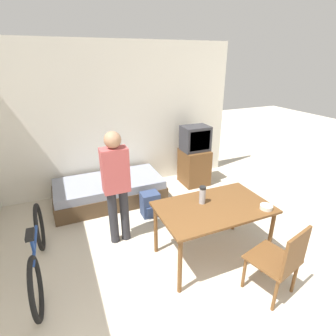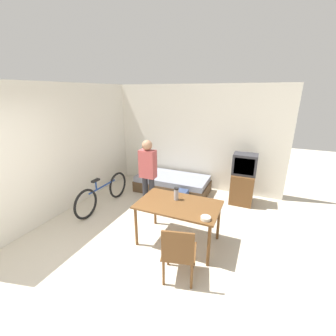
# 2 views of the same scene
# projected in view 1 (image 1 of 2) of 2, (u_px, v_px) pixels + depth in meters

# --- Properties ---
(wall_back) EXTENTS (4.96, 0.06, 2.70)m
(wall_back) POSITION_uv_depth(u_px,v_px,m) (108.00, 120.00, 4.79)
(wall_back) COLOR silver
(wall_back) RESTS_ON ground_plane
(daybed) EXTENTS (1.89, 0.93, 0.42)m
(daybed) POSITION_uv_depth(u_px,v_px,m) (110.00, 191.00, 4.68)
(daybed) COLOR #4C3823
(daybed) RESTS_ON ground_plane
(tv) EXTENTS (0.52, 0.54, 1.20)m
(tv) POSITION_uv_depth(u_px,v_px,m) (195.00, 157.00, 5.24)
(tv) COLOR brown
(tv) RESTS_ON ground_plane
(dining_table) EXTENTS (1.37, 0.84, 0.75)m
(dining_table) POSITION_uv_depth(u_px,v_px,m) (213.00, 212.00, 3.19)
(dining_table) COLOR brown
(dining_table) RESTS_ON ground_plane
(wooden_chair) EXTENTS (0.56, 0.56, 0.89)m
(wooden_chair) POSITION_uv_depth(u_px,v_px,m) (282.00, 259.00, 2.69)
(wooden_chair) COLOR brown
(wooden_chair) RESTS_ON ground_plane
(bicycle) EXTENTS (0.08, 1.74, 0.74)m
(bicycle) POSITION_uv_depth(u_px,v_px,m) (38.00, 252.00, 3.02)
(bicycle) COLOR black
(bicycle) RESTS_ON ground_plane
(person_standing) EXTENTS (0.34, 0.21, 1.59)m
(person_standing) POSITION_uv_depth(u_px,v_px,m) (116.00, 182.00, 3.40)
(person_standing) COLOR #28282D
(person_standing) RESTS_ON ground_plane
(thermos_flask) EXTENTS (0.08, 0.08, 0.23)m
(thermos_flask) POSITION_uv_depth(u_px,v_px,m) (202.00, 194.00, 3.19)
(thermos_flask) COLOR #99999E
(thermos_flask) RESTS_ON dining_table
(mate_bowl) EXTENTS (0.15, 0.15, 0.05)m
(mate_bowl) POSITION_uv_depth(u_px,v_px,m) (266.00, 207.00, 3.10)
(mate_bowl) COLOR beige
(mate_bowl) RESTS_ON dining_table
(backpack) EXTENTS (0.28, 0.26, 0.40)m
(backpack) POSITION_uv_depth(u_px,v_px,m) (150.00, 204.00, 4.26)
(backpack) COLOR navy
(backpack) RESTS_ON ground_plane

